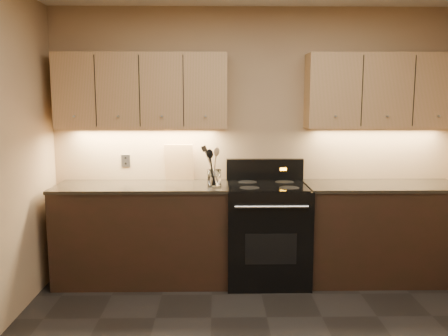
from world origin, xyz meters
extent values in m
cube|color=tan|center=(0.00, 2.00, 1.30)|extent=(4.00, 0.04, 2.60)
cube|color=black|center=(-1.10, 1.70, 0.45)|extent=(1.60, 0.60, 0.90)
cube|color=#393024|center=(-1.10, 1.70, 0.92)|extent=(1.62, 0.62, 0.03)
cube|color=black|center=(1.18, 1.70, 0.45)|extent=(1.44, 0.60, 0.90)
cube|color=#393024|center=(1.18, 1.70, 0.92)|extent=(1.46, 0.62, 0.03)
cube|color=black|center=(0.08, 1.68, 0.46)|extent=(0.76, 0.65, 0.92)
cube|color=black|center=(0.08, 1.68, 0.93)|extent=(0.70, 0.60, 0.01)
cube|color=black|center=(0.08, 1.96, 1.03)|extent=(0.76, 0.07, 0.22)
cube|color=orange|center=(0.26, 1.92, 1.04)|extent=(0.06, 0.00, 0.03)
cylinder|color=silver|center=(0.08, 1.34, 0.80)|extent=(0.65, 0.02, 0.02)
cube|color=black|center=(0.08, 1.35, 0.41)|extent=(0.46, 0.00, 0.28)
cylinder|color=black|center=(-0.10, 1.53, 0.93)|extent=(0.18, 0.18, 0.00)
cylinder|color=black|center=(0.26, 1.53, 0.93)|extent=(0.18, 0.18, 0.00)
cylinder|color=black|center=(-0.10, 1.82, 0.93)|extent=(0.18, 0.18, 0.00)
cylinder|color=black|center=(0.26, 1.82, 0.93)|extent=(0.18, 0.18, 0.00)
cube|color=tan|center=(-1.10, 1.85, 1.80)|extent=(1.60, 0.30, 0.70)
cube|color=tan|center=(1.18, 1.85, 1.80)|extent=(1.44, 0.30, 0.70)
cube|color=#B2B5BA|center=(-1.30, 1.99, 1.12)|extent=(0.08, 0.01, 0.12)
cylinder|color=white|center=(-0.42, 1.63, 1.01)|extent=(0.14, 0.14, 0.16)
cylinder|color=white|center=(-0.42, 1.63, 0.94)|extent=(0.12, 0.12, 0.02)
cube|color=tan|center=(-0.77, 1.97, 1.11)|extent=(0.29, 0.10, 0.36)
camera|label=1|loc=(-0.40, -2.68, 1.74)|focal=38.00mm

